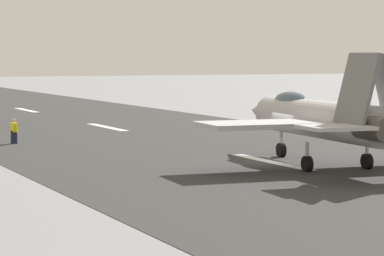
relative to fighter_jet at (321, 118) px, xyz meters
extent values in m
plane|color=gray|center=(2.56, 1.31, -2.41)|extent=(400.00, 400.00, 0.00)
cube|color=#31312F|center=(2.56, 1.31, -2.40)|extent=(240.00, 26.00, 0.02)
cube|color=white|center=(2.56, 1.31, -2.39)|extent=(8.00, 0.70, 0.00)
cube|color=white|center=(28.43, 1.31, -2.39)|extent=(8.00, 0.70, 0.00)
cube|color=white|center=(53.06, 1.31, -2.39)|extent=(8.00, 0.70, 0.00)
cylinder|color=#B2B0B3|center=(0.04, 0.00, -0.08)|extent=(11.94, 2.84, 1.87)
cone|color=#B2B0B3|center=(7.30, -0.60, -0.08)|extent=(2.85, 1.81, 1.59)
ellipsoid|color=#3F5160|center=(3.37, -0.28, 0.62)|extent=(3.68, 1.39, 1.10)
cylinder|color=#47423D|center=(-5.96, 1.05, -0.08)|extent=(2.28, 1.28, 1.10)
cube|color=#B2B0B3|center=(-0.65, 3.77, -0.18)|extent=(3.85, 5.80, 0.24)
cube|color=#B2B0B3|center=(-5.81, 2.89, 0.02)|extent=(2.62, 2.99, 0.16)
cube|color=slate|center=(-5.02, 1.32, 1.62)|extent=(2.67, 1.16, 3.14)
cylinder|color=silver|center=(4.58, -0.38, -1.71)|extent=(0.18, 0.18, 1.40)
cylinder|color=black|center=(4.58, -0.38, -2.03)|extent=(0.78, 0.36, 0.76)
cylinder|color=silver|center=(-1.62, 1.74, -1.71)|extent=(0.18, 0.18, 1.40)
cylinder|color=black|center=(-1.62, 1.74, -2.03)|extent=(0.78, 0.36, 0.76)
cylinder|color=silver|center=(-1.89, -1.45, -1.71)|extent=(0.18, 0.18, 1.40)
cylinder|color=black|center=(-1.89, -1.45, -2.03)|extent=(0.78, 0.36, 0.76)
cube|color=#1E2338|center=(18.00, 10.99, -2.00)|extent=(0.24, 0.36, 0.84)
cube|color=yellow|center=(18.00, 10.99, -1.38)|extent=(0.50, 0.40, 0.57)
sphere|color=tan|center=(18.00, 10.99, -0.94)|extent=(0.22, 0.22, 0.22)
cylinder|color=yellow|center=(18.29, 11.08, -1.41)|extent=(0.10, 0.10, 0.53)
cylinder|color=yellow|center=(17.71, 10.90, -1.41)|extent=(0.10, 0.10, 0.53)
cone|color=orange|center=(22.38, -10.41, -2.14)|extent=(0.44, 0.44, 0.55)
camera|label=1|loc=(-39.53, 24.75, 3.06)|focal=88.01mm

